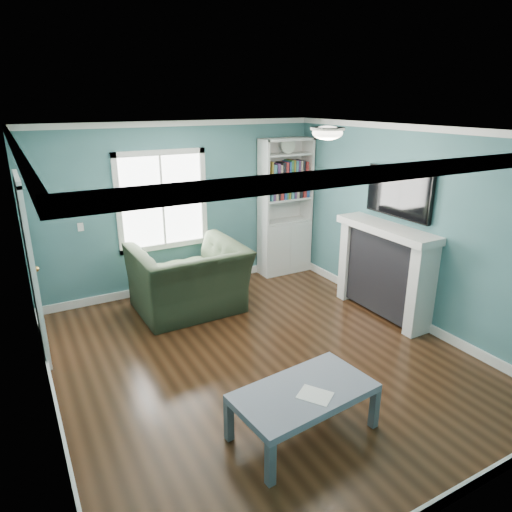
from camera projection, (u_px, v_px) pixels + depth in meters
floor at (261, 357)px, 5.40m from camera, size 5.00×5.00×0.00m
room_walls at (261, 229)px, 4.89m from camera, size 5.00×5.00×5.00m
trim at (261, 259)px, 5.00m from camera, size 4.50×5.00×2.60m
window at (162, 201)px, 6.85m from camera, size 1.40×0.06×1.50m
bookshelf at (285, 221)px, 7.81m from camera, size 0.90×0.35×2.31m
fireplace at (384, 271)px, 6.31m from camera, size 0.44×1.58×1.30m
tv at (399, 193)px, 6.01m from camera, size 0.06×1.10×0.65m
door at (31, 268)px, 5.19m from camera, size 0.12×0.98×2.17m
ceiling_fixture at (328, 132)px, 5.06m from camera, size 0.38×0.38×0.15m
light_switch at (81, 227)px, 6.38m from camera, size 0.08×0.01×0.12m
recliner at (188, 268)px, 6.39m from camera, size 1.50×1.00×1.30m
coffee_table at (304, 395)px, 4.06m from camera, size 1.32×0.81×0.46m
paper_sheet at (315, 395)px, 3.96m from camera, size 0.34×0.36×0.00m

